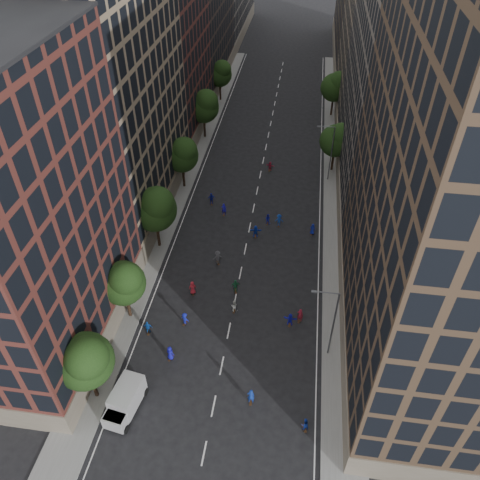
{
  "coord_description": "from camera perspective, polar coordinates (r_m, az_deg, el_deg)",
  "views": [
    {
      "loc": [
        5.75,
        -18.18,
        40.31
      ],
      "look_at": [
        -0.61,
        26.34,
        2.0
      ],
      "focal_mm": 35.0,
      "sensor_mm": 36.0,
      "label": 1
    }
  ],
  "objects": [
    {
      "name": "ground",
      "position": [
        71.01,
        2.06,
        5.81
      ],
      "size": [
        240.0,
        240.0,
        0.0
      ],
      "primitive_type": "plane",
      "color": "black",
      "rests_on": "ground"
    },
    {
      "name": "sidewalk_left",
      "position": [
        79.04,
        -6.1,
        9.59
      ],
      "size": [
        4.0,
        105.0,
        0.15
      ],
      "primitive_type": "cube",
      "color": "slate",
      "rests_on": "ground"
    },
    {
      "name": "sidewalk_right",
      "position": [
        77.28,
        11.68,
        8.16
      ],
      "size": [
        4.0,
        105.0,
        0.15
      ],
      "primitive_type": "cube",
      "color": "slate",
      "rests_on": "ground"
    },
    {
      "name": "bldg_left_a",
      "position": [
        45.88,
        -26.39,
        2.17
      ],
      "size": [
        14.0,
        22.0,
        30.0
      ],
      "primitive_type": "cube",
      "color": "#542620",
      "rests_on": "ground"
    },
    {
      "name": "bldg_left_b",
      "position": [
        63.12,
        -16.35,
        17.2
      ],
      "size": [
        14.0,
        26.0,
        34.0
      ],
      "primitive_type": "cube",
      "color": "#8B765B",
      "rests_on": "ground"
    },
    {
      "name": "bldg_left_c",
      "position": [
        84.31,
        -10.09,
        21.68
      ],
      "size": [
        14.0,
        20.0,
        28.0
      ],
      "primitive_type": "cube",
      "color": "#542620",
      "rests_on": "ground"
    },
    {
      "name": "bldg_left_d",
      "position": [
        106.01,
        -6.27,
        26.97
      ],
      "size": [
        14.0,
        28.0,
        32.0
      ],
      "primitive_type": "cube",
      "color": "#322621",
      "rests_on": "ground"
    },
    {
      "name": "bldg_right_a",
      "position": [
        42.12,
        25.09,
        4.22
      ],
      "size": [
        14.0,
        30.0,
        36.0
      ],
      "primitive_type": "cube",
      "color": "#483626",
      "rests_on": "ground"
    },
    {
      "name": "bldg_right_b",
      "position": [
        67.89,
        19.8,
        17.64
      ],
      "size": [
        14.0,
        28.0,
        33.0
      ],
      "primitive_type": "cube",
      "color": "#615950",
      "rests_on": "ground"
    },
    {
      "name": "bldg_right_c",
      "position": [
        93.0,
        17.72,
        24.57
      ],
      "size": [
        14.0,
        26.0,
        35.0
      ],
      "primitive_type": "cube",
      "color": "#8B765B",
      "rests_on": "ground"
    },
    {
      "name": "tree_left_0",
      "position": [
        44.12,
        -18.33,
        -13.74
      ],
      "size": [
        5.2,
        5.2,
        8.83
      ],
      "color": "black",
      "rests_on": "ground"
    },
    {
      "name": "tree_left_1",
      "position": [
        50.16,
        -13.98,
        -4.98
      ],
      "size": [
        4.8,
        4.8,
        8.21
      ],
      "color": "black",
      "rests_on": "ground"
    },
    {
      "name": "tree_left_2",
      "position": [
        58.05,
        -10.29,
        3.9
      ],
      "size": [
        5.6,
        5.6,
        9.45
      ],
      "color": "black",
      "rests_on": "ground"
    },
    {
      "name": "tree_left_3",
      "position": [
        69.56,
        -7.04,
        10.38
      ],
      "size": [
        5.0,
        5.0,
        8.58
      ],
      "color": "black",
      "rests_on": "ground"
    },
    {
      "name": "tree_left_4",
      "position": [
        83.25,
        -4.38,
        16.05
      ],
      "size": [
        5.4,
        5.4,
        9.08
      ],
      "color": "black",
      "rests_on": "ground"
    },
    {
      "name": "tree_left_5",
      "position": [
        97.91,
        -2.4,
        19.68
      ],
      "size": [
        4.8,
        4.8,
        8.33
      ],
      "color": "black",
      "rests_on": "ground"
    },
    {
      "name": "tree_right_a",
      "position": [
        74.79,
        11.77,
        11.94
      ],
      "size": [
        5.0,
        5.0,
        8.39
      ],
      "color": "black",
      "rests_on": "ground"
    },
    {
      "name": "tree_right_b",
      "position": [
        92.8,
        11.6,
        17.92
      ],
      "size": [
        5.2,
        5.2,
        8.83
      ],
      "color": "black",
      "rests_on": "ground"
    },
    {
      "name": "streetlamp_near",
      "position": [
        46.55,
        11.11,
        -9.65
      ],
      "size": [
        2.64,
        0.22,
        9.06
      ],
      "color": "#595B60",
      "rests_on": "ground"
    },
    {
      "name": "streetlamp_far",
      "position": [
        72.44,
        10.94,
        10.65
      ],
      "size": [
        2.64,
        0.22,
        9.06
      ],
      "color": "#595B60",
      "rests_on": "ground"
    },
    {
      "name": "cargo_van",
      "position": [
        46.46,
        -13.86,
        -18.48
      ],
      "size": [
        3.0,
        5.14,
        2.59
      ],
      "rotation": [
        0.0,
        0.0,
        -0.16
      ],
      "color": "#B3B2B4",
      "rests_on": "ground"
    },
    {
      "name": "skater_0",
      "position": [
        49.23,
        -8.52,
        -13.5
      ],
      "size": [
        0.97,
        0.79,
        1.73
      ],
      "primitive_type": "imported",
      "rotation": [
        0.0,
        0.0,
        2.82
      ],
      "color": "#1513A1",
      "rests_on": "ground"
    },
    {
      "name": "skater_1",
      "position": [
        45.96,
        1.34,
        -18.52
      ],
      "size": [
        0.7,
        0.47,
        1.89
      ],
      "primitive_type": "imported",
      "rotation": [
        0.0,
        0.0,
        3.16
      ],
      "color": "#123096",
      "rests_on": "ground"
    },
    {
      "name": "skater_2",
      "position": [
        45.18,
        7.9,
        -21.37
      ],
      "size": [
        0.9,
        0.81,
        1.51
      ],
      "primitive_type": "imported",
      "rotation": [
        0.0,
        0.0,
        3.54
      ],
      "color": "#132D9F",
      "rests_on": "ground"
    },
    {
      "name": "skater_3",
      "position": [
        51.96,
        -6.73,
        -9.53
      ],
      "size": [
        1.12,
        0.9,
        1.52
      ],
      "primitive_type": "imported",
      "rotation": [
        0.0,
        0.0,
        2.75
      ],
      "color": "#141EAA",
      "rests_on": "ground"
    },
    {
      "name": "skater_4",
      "position": [
        51.69,
        -11.16,
        -10.43
      ],
      "size": [
        1.02,
        0.5,
        1.69
      ],
      "primitive_type": "imported",
      "rotation": [
        0.0,
        0.0,
        3.23
      ],
      "color": "#144DA9",
      "rests_on": "ground"
    },
    {
      "name": "skater_5",
      "position": [
        51.77,
        6.12,
        -9.64
      ],
      "size": [
        1.51,
        0.56,
        1.6
      ],
      "primitive_type": "imported",
      "rotation": [
        0.0,
        0.0,
        3.08
      ],
      "color": "#1618B8",
      "rests_on": "ground"
    },
    {
      "name": "skater_6",
      "position": [
        54.83,
        -5.79,
        -5.84
      ],
      "size": [
        0.98,
        0.79,
        1.75
      ],
      "primitive_type": "imported",
      "rotation": [
        0.0,
        0.0,
        3.44
      ],
      "color": "#AC1C2A",
      "rests_on": "ground"
    },
    {
      "name": "skater_7",
      "position": [
        52.15,
        7.33,
        -9.1
      ],
      "size": [
        0.76,
        0.6,
        1.83
      ],
      "primitive_type": "imported",
      "rotation": [
        0.0,
        0.0,
        2.87
      ],
      "color": "maroon",
      "rests_on": "ground"
    },
    {
      "name": "skater_8",
      "position": [
        52.78,
        -0.72,
        -8.08
      ],
      "size": [
        0.77,
        0.61,
        1.56
      ],
      "primitive_type": "imported",
      "rotation": [
        0.0,
        0.0,
        3.11
      ],
      "color": "silver",
      "rests_on": "ground"
    },
    {
      "name": "skater_9",
      "position": [
        58.24,
        -2.73,
        -2.15
      ],
      "size": [
        1.4,
        1.14,
        1.9
      ],
      "primitive_type": "imported",
      "rotation": [
        0.0,
        0.0,
        3.56
      ],
      "color": "#3B3B40",
      "rests_on": "ground"
    },
    {
      "name": "skater_10",
      "position": [
        54.72,
        -0.54,
        -5.64
      ],
      "size": [
        1.13,
        0.68,
        1.8
      ],
      "primitive_type": "imported",
      "rotation": [
        0.0,
        0.0,
        3.39
      ],
      "color": "#1C6039",
      "rests_on": "ground"
    },
    {
      "name": "skater_11",
      "position": [
        62.18,
        1.91,
        1.04
      ],
      "size": [
        1.66,
        0.69,
        1.74
      ],
      "primitive_type": "imported",
      "rotation": [
        0.0,
        0.0,
        3.25
      ],
      "color": "#1737BA",
      "rests_on": "ground"
    },
    {
      "name": "skater_12",
      "position": [
        63.38,
        8.83,
        1.3
      ],
      "size": [
        0.9,
        0.73,
        1.6
      ],
      "primitive_type": "imported",
      "rotation": [
        0.0,
        0.0,
        2.81
      ],
      "color": "#121D93",
      "rests_on": "ground"
    },
    {
      "name": "skater_13",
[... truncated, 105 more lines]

